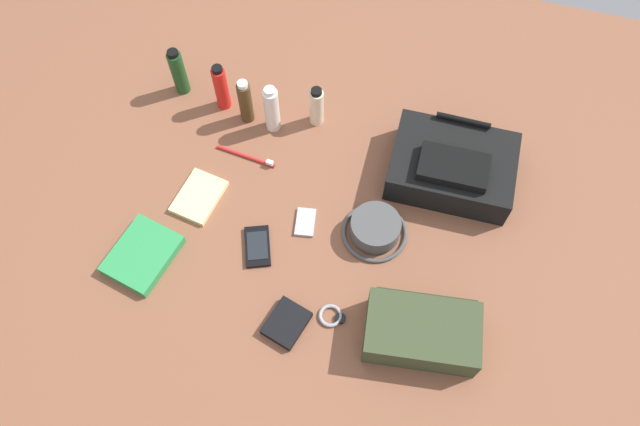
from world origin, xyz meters
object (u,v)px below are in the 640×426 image
backpack (452,166)px  cologne_bottle (245,102)px  bucket_hat (375,230)px  media_player (305,222)px  wristwatch (332,316)px  cell_phone (257,246)px  toiletry_pouch (422,331)px  toothbrush (249,157)px  shampoo_bottle (178,72)px  paperback_novel (143,255)px  sunscreen_spray (221,87)px  lotion_bottle (316,106)px  wallet (285,323)px  toothpaste_tube (272,109)px  notepad (199,197)px

backpack → cologne_bottle: 0.62m
bucket_hat → cologne_bottle: cologne_bottle is taller
media_player → wristwatch: 0.28m
cell_phone → media_player: cell_phone is taller
toiletry_pouch → toothbrush: (-0.59, 0.39, -0.04)m
shampoo_bottle → paperback_novel: (0.11, -0.56, -0.07)m
toiletry_pouch → paperback_novel: 0.76m
backpack → sunscreen_spray: (-0.71, 0.07, 0.03)m
cologne_bottle → lotion_bottle: 0.21m
paperback_novel → media_player: size_ratio=2.34×
paperback_novel → wallet: paperback_novel is taller
shampoo_bottle → wristwatch: (0.64, -0.58, -0.08)m
toiletry_pouch → toothpaste_tube: (-0.55, 0.52, 0.04)m
backpack → toiletry_pouch: 0.49m
cologne_bottle → toothbrush: 0.16m
notepad → media_player: bearing=9.9°
notepad → wallet: bearing=-30.8°
media_player → cell_phone: bearing=-134.5°
toothbrush → sunscreen_spray: bearing=129.4°
wristwatch → notepad: (-0.45, 0.23, 0.00)m
backpack → toiletry_pouch: bearing=-88.4°
paperback_novel → bucket_hat: bearing=22.0°
cologne_bottle → lotion_bottle: cologne_bottle is taller
bucket_hat → lotion_bottle: 0.42m
toiletry_pouch → sunscreen_spray: 0.91m
lotion_bottle → cell_phone: size_ratio=1.07×
backpack → cologne_bottle: size_ratio=2.12×
bucket_hat → wallet: (-0.16, -0.31, -0.02)m
shampoo_bottle → toothpaste_tube: bearing=-10.3°
shampoo_bottle → wallet: bearing=-50.2°
bucket_hat → cell_phone: 0.32m
sunscreen_spray → wristwatch: (0.50, -0.56, -0.08)m
toiletry_pouch → toothpaste_tube: bearing=136.9°
wallet → paperback_novel: bearing=-174.2°
sunscreen_spray → toothbrush: 0.23m
cologne_bottle → wristwatch: size_ratio=2.30×
backpack → toiletry_pouch: backpack is taller
bucket_hat → paperback_novel: 0.63m
bucket_hat → wristwatch: bearing=-100.9°
wristwatch → toothpaste_tube: bearing=121.7°
bucket_hat → toothpaste_tube: toothpaste_tube is taller
toothpaste_tube → notepad: size_ratio=1.16×
paperback_novel → toothbrush: 0.41m
backpack → toothpaste_tube: size_ratio=1.99×
backpack → cell_phone: size_ratio=2.58×
sunscreen_spray → notepad: (0.04, -0.33, -0.07)m
bucket_hat → paperback_novel: bearing=-158.0°
shampoo_bottle → notepad: (0.19, -0.35, -0.07)m
bucket_hat → notepad: bucket_hat is taller
bucket_hat → toothpaste_tube: (-0.38, 0.27, 0.06)m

